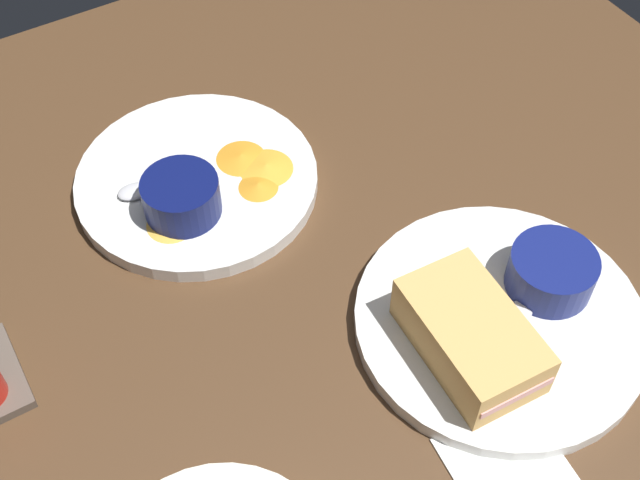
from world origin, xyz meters
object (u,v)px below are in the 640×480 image
at_px(spoon_by_dark_ramekin, 509,322).
at_px(spoon_by_gravy_ramekin, 147,188).
at_px(plate_sandwich_main, 499,321).
at_px(ramekin_dark_sauce, 552,271).
at_px(sandwich_half_near, 470,336).
at_px(ramekin_light_gravy, 181,196).
at_px(plate_chips_companion, 197,180).

xyz_separation_m(spoon_by_dark_ramekin, spoon_by_gravy_ramekin, (0.31, 0.21, 0.00)).
xyz_separation_m(plate_sandwich_main, spoon_by_dark_ramekin, (-0.01, -0.00, 0.01)).
xyz_separation_m(ramekin_dark_sauce, spoon_by_dark_ramekin, (-0.02, 0.06, -0.02)).
bearing_deg(spoon_by_dark_ramekin, sandwich_half_near, 92.68).
height_order(spoon_by_dark_ramekin, ramekin_light_gravy, ramekin_light_gravy).
bearing_deg(plate_chips_companion, ramekin_dark_sauce, -143.17).
relative_size(ramekin_dark_sauce, spoon_by_dark_ramekin, 0.79).
bearing_deg(ramekin_light_gravy, spoon_by_dark_ramekin, -144.78).
relative_size(ramekin_dark_sauce, plate_chips_companion, 0.32).
height_order(plate_sandwich_main, sandwich_half_near, sandwich_half_near).
height_order(plate_chips_companion, ramekin_light_gravy, ramekin_light_gravy).
height_order(plate_sandwich_main, plate_chips_companion, same).
distance_m(plate_chips_companion, spoon_by_gravy_ramekin, 0.05).
xyz_separation_m(plate_sandwich_main, spoon_by_gravy_ramekin, (0.30, 0.21, 0.01)).
bearing_deg(sandwich_half_near, plate_sandwich_main, -75.05).
xyz_separation_m(ramekin_dark_sauce, spoon_by_gravy_ramekin, (0.29, 0.27, -0.02)).
height_order(sandwich_half_near, ramekin_light_gravy, sandwich_half_near).
height_order(ramekin_dark_sauce, spoon_by_gravy_ramekin, ramekin_dark_sauce).
xyz_separation_m(sandwich_half_near, ramekin_dark_sauce, (0.02, -0.11, -0.00)).
distance_m(plate_sandwich_main, spoon_by_dark_ramekin, 0.02).
relative_size(ramekin_dark_sauce, spoon_by_gravy_ramekin, 0.78).
relative_size(plate_chips_companion, ramekin_light_gravy, 3.28).
xyz_separation_m(plate_sandwich_main, sandwich_half_near, (-0.01, 0.05, 0.03)).
distance_m(ramekin_dark_sauce, plate_chips_companion, 0.36).
height_order(plate_sandwich_main, ramekin_light_gravy, ramekin_light_gravy).
bearing_deg(plate_chips_companion, spoon_by_dark_ramekin, -152.57).
relative_size(plate_sandwich_main, ramekin_dark_sauce, 3.30).
bearing_deg(sandwich_half_near, plate_chips_companion, 19.72).
distance_m(sandwich_half_near, plate_chips_companion, 0.33).
distance_m(plate_sandwich_main, ramekin_light_gravy, 0.32).
height_order(ramekin_dark_sauce, ramekin_light_gravy, ramekin_light_gravy).
bearing_deg(plate_chips_companion, spoon_by_gravy_ramekin, 83.05).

